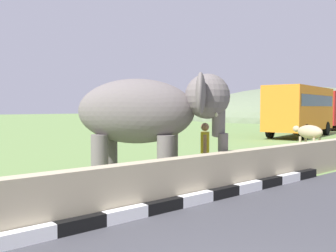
{
  "coord_description": "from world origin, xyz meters",
  "views": [
    {
      "loc": [
        -2.72,
        -1.75,
        2.09
      ],
      "look_at": [
        3.51,
        5.63,
        1.6
      ],
      "focal_mm": 39.62,
      "sensor_mm": 36.0,
      "label": 1
    }
  ],
  "objects_px": {
    "elephant": "(149,113)",
    "person_handler": "(205,149)",
    "bus_orange": "(300,107)",
    "cow_near": "(309,132)"
  },
  "relations": [
    {
      "from": "elephant",
      "to": "person_handler",
      "type": "relative_size",
      "value": 2.34
    },
    {
      "from": "bus_orange",
      "to": "cow_near",
      "type": "distance_m",
      "value": 8.85
    },
    {
      "from": "elephant",
      "to": "bus_orange",
      "type": "distance_m",
      "value": 19.34
    },
    {
      "from": "elephant",
      "to": "cow_near",
      "type": "bearing_deg",
      "value": 8.11
    },
    {
      "from": "elephant",
      "to": "cow_near",
      "type": "relative_size",
      "value": 2.01
    },
    {
      "from": "elephant",
      "to": "cow_near",
      "type": "height_order",
      "value": "elephant"
    },
    {
      "from": "elephant",
      "to": "bus_orange",
      "type": "bearing_deg",
      "value": 19.15
    },
    {
      "from": "elephant",
      "to": "cow_near",
      "type": "distance_m",
      "value": 11.08
    },
    {
      "from": "person_handler",
      "to": "bus_orange",
      "type": "xyz_separation_m",
      "value": [
        16.69,
        6.84,
        1.15
      ]
    },
    {
      "from": "bus_orange",
      "to": "cow_near",
      "type": "xyz_separation_m",
      "value": [
        -7.35,
        -4.79,
        -1.21
      ]
    }
  ]
}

